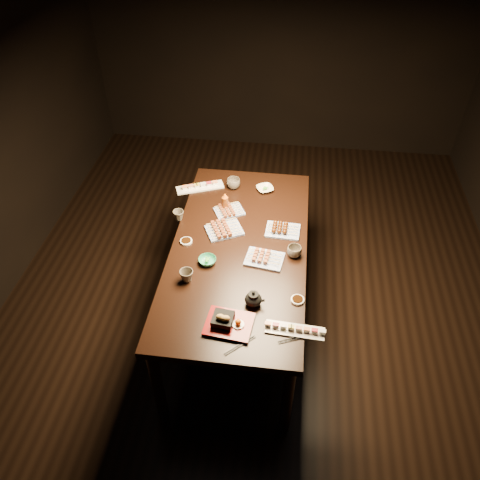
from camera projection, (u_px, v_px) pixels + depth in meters
The scene contains 23 objects.
ground at pixel (255, 305), 3.72m from camera, with size 5.00×5.00×0.00m, color black.
dining_table at pixel (239, 285), 3.38m from camera, with size 0.90×1.80×0.75m, color black.
sushi_platter_near at pixel (295, 329), 2.60m from camera, with size 0.33×0.09×0.04m, color white, non-canonical shape.
sushi_platter_far at pixel (200, 186), 3.61m from camera, with size 0.36×0.10×0.04m, color white, non-canonical shape.
yakitori_plate_center at pixel (224, 228), 3.23m from camera, with size 0.24×0.18×0.06m, color #828EB6, non-canonical shape.
yakitori_plate_right at pixel (265, 257), 3.02m from camera, with size 0.24×0.18×0.06m, color #828EB6, non-canonical shape.
yakitori_plate_left at pixel (229, 209), 3.39m from camera, with size 0.20×0.15×0.05m, color #828EB6, non-canonical shape.
tsukune_plate at pixel (283, 228), 3.23m from camera, with size 0.23×0.17×0.06m, color #828EB6, non-canonical shape.
edamame_bowl_green at pixel (207, 261), 3.01m from camera, with size 0.11×0.11×0.04m, color #30946A.
edamame_bowl_cream at pixel (265, 189), 3.59m from camera, with size 0.12×0.12×0.03m, color #F2E2C6.
tempura_tray at pixel (229, 320), 2.61m from camera, with size 0.26×0.21×0.10m, color black, non-canonical shape.
teacup_near_left at pixel (187, 276), 2.88m from camera, with size 0.09×0.09×0.08m, color #51493E.
teacup_mid_right at pixel (294, 251), 3.04m from camera, with size 0.10×0.10×0.07m, color #51493E.
teacup_far_left at pixel (179, 215), 3.32m from camera, with size 0.08×0.08×0.07m, color #51493E.
teacup_far_right at pixel (234, 183), 3.60m from camera, with size 0.10×0.10×0.08m, color #51493E.
teapot at pixel (253, 298), 2.73m from camera, with size 0.12×0.12×0.10m, color black, non-canonical shape.
condiment_bottle at pixel (225, 201), 3.38m from camera, with size 0.05×0.05×0.14m, color #6B330E.
sauce_dish_west at pixel (186, 241), 3.16m from camera, with size 0.08×0.08×0.01m, color white.
sauce_dish_east at pixel (278, 225), 3.28m from camera, with size 0.08×0.08×0.01m, color white.
sauce_dish_se at pixel (297, 300), 2.78m from camera, with size 0.08×0.08×0.01m, color white.
sauce_dish_nw at pixel (190, 188), 3.62m from camera, with size 0.08×0.08×0.01m, color white.
chopsticks_near at pixel (240, 345), 2.54m from camera, with size 0.20×0.02×0.01m, color black, non-canonical shape.
chopsticks_se at pixel (298, 338), 2.58m from camera, with size 0.23×0.02×0.01m, color black, non-canonical shape.
Camera 1 is at (0.18, -2.41, 2.88)m, focal length 35.00 mm.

